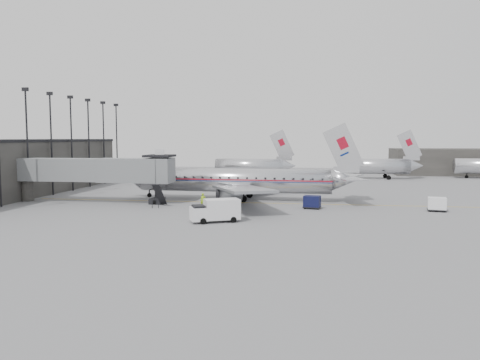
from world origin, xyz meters
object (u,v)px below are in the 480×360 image
Objects in this scene: baggage_cart_navy at (312,202)px; ramp_worker at (203,200)px; service_van at (216,210)px; airliner at (239,180)px; baggage_cart_white at (437,204)px.

ramp_worker reaches higher than baggage_cart_navy.
service_van is at bearing -81.78° from ramp_worker.
airliner is 17.53m from service_van.
airliner is at bearing 55.19° from ramp_worker.
baggage_cart_navy is 0.99× the size of baggage_cart_white.
airliner reaches higher than baggage_cart_navy.
baggage_cart_white is (14.36, 0.00, 0.03)m from baggage_cart_navy.
ramp_worker reaches higher than baggage_cart_white.
airliner reaches higher than ramp_worker.
ramp_worker is (-13.28, -0.77, 0.04)m from baggage_cart_navy.
baggage_cart_navy is 14.36m from baggage_cart_white.
baggage_cart_navy is (9.76, 10.50, -0.38)m from service_van.
baggage_cart_white is at bearing -10.08° from ramp_worker.
ramp_worker is at bearing -110.22° from airliner.
service_van is (0.22, -17.47, -1.44)m from airliner.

